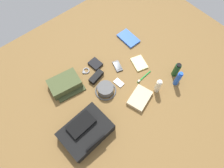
# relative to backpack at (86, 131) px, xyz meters

# --- Properties ---
(ground_plane) EXTENTS (2.64, 2.02, 0.02)m
(ground_plane) POSITION_rel_backpack_xyz_m (-0.41, -0.18, -0.07)
(ground_plane) COLOR brown
(ground_plane) RESTS_ON ground
(backpack) EXTENTS (0.37, 0.28, 0.13)m
(backpack) POSITION_rel_backpack_xyz_m (0.00, 0.00, 0.00)
(backpack) COLOR black
(backpack) RESTS_ON ground_plane
(toiletry_pouch) EXTENTS (0.28, 0.25, 0.08)m
(toiletry_pouch) POSITION_rel_backpack_xyz_m (-0.11, -0.43, -0.01)
(toiletry_pouch) COLOR #47512D
(toiletry_pouch) RESTS_ON ground_plane
(bucket_hat) EXTENTS (0.18, 0.18, 0.07)m
(bucket_hat) POSITION_rel_backpack_xyz_m (-0.34, -0.18, -0.02)
(bucket_hat) COLOR #585858
(bucket_hat) RESTS_ON ground_plane
(shampoo_bottle) EXTENTS (0.05, 0.05, 0.15)m
(shampoo_bottle) POSITION_rel_backpack_xyz_m (-0.90, 0.09, 0.02)
(shampoo_bottle) COLOR #19471E
(shampoo_bottle) RESTS_ON ground_plane
(deodorant_spray) EXTENTS (0.04, 0.04, 0.17)m
(deodorant_spray) POSITION_rel_backpack_xyz_m (-0.84, 0.15, 0.03)
(deodorant_spray) COLOR blue
(deodorant_spray) RESTS_ON ground_plane
(lotion_bottle) EXTENTS (0.04, 0.04, 0.16)m
(lotion_bottle) POSITION_rel_backpack_xyz_m (-0.67, 0.09, 0.02)
(lotion_bottle) COLOR beige
(lotion_bottle) RESTS_ON ground_plane
(paperback_novel) EXTENTS (0.13, 0.21, 0.02)m
(paperback_novel) POSITION_rel_backpack_xyz_m (-0.86, -0.47, -0.05)
(paperback_novel) COLOR blue
(paperback_novel) RESTS_ON ground_plane
(cell_phone) EXTENTS (0.09, 0.13, 0.01)m
(cell_phone) POSITION_rel_backpack_xyz_m (-0.57, -0.30, -0.05)
(cell_phone) COLOR black
(cell_phone) RESTS_ON ground_plane
(media_player) EXTENTS (0.06, 0.09, 0.01)m
(media_player) POSITION_rel_backpack_xyz_m (-0.47, -0.16, -0.05)
(media_player) COLOR #B7B7BC
(media_player) RESTS_ON ground_plane
(wristwatch) EXTENTS (0.07, 0.06, 0.01)m
(wristwatch) POSITION_rel_backpack_xyz_m (-0.33, -0.44, -0.05)
(wristwatch) COLOR #99999E
(wristwatch) RESTS_ON ground_plane
(toothbrush) EXTENTS (0.17, 0.02, 0.02)m
(toothbrush) POSITION_rel_backpack_xyz_m (-0.67, -0.06, -0.05)
(toothbrush) COLOR #198C33
(toothbrush) RESTS_ON ground_plane
(wallet) EXTENTS (0.10, 0.12, 0.02)m
(wallet) POSITION_rel_backpack_xyz_m (-0.43, -0.44, -0.04)
(wallet) COLOR black
(wallet) RESTS_ON ground_plane
(notepad) EXTENTS (0.15, 0.18, 0.02)m
(notepad) POSITION_rel_backpack_xyz_m (-0.74, -0.19, -0.05)
(notepad) COLOR beige
(notepad) RESTS_ON ground_plane
(folded_towel) EXTENTS (0.23, 0.19, 0.04)m
(folded_towel) POSITION_rel_backpack_xyz_m (-0.50, 0.06, -0.04)
(folded_towel) COLOR #C6B289
(folded_towel) RESTS_ON ground_plane
(sunglasses_case) EXTENTS (0.15, 0.08, 0.04)m
(sunglasses_case) POSITION_rel_backpack_xyz_m (-0.35, -0.33, -0.03)
(sunglasses_case) COLOR black
(sunglasses_case) RESTS_ON ground_plane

